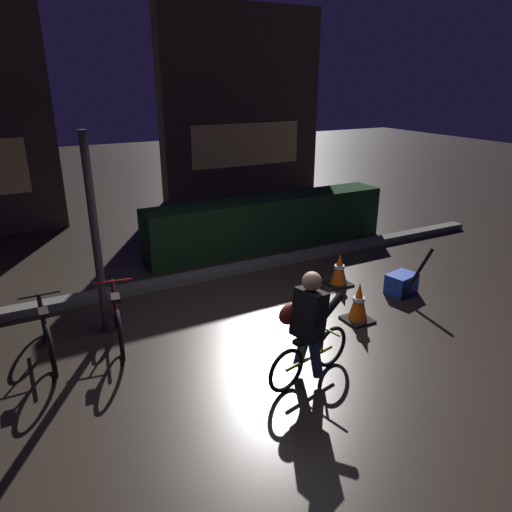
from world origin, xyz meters
TOP-DOWN VIEW (x-y plane):
  - ground_plane at (0.00, 0.00)m, footprint 40.00×40.00m
  - sidewalk_curb at (0.00, 2.20)m, footprint 12.00×0.24m
  - hedge_row at (1.80, 3.10)m, footprint 4.80×0.70m
  - storefront_right at (3.29, 7.20)m, footprint 4.43×0.54m
  - street_post at (-1.66, 1.20)m, footprint 0.10×0.10m
  - parked_bike_left_mid at (-2.37, 0.90)m, footprint 0.46×1.50m
  - parked_bike_center_left at (-1.57, 0.88)m, footprint 0.46×1.52m
  - traffic_cone_near at (1.37, -0.10)m, footprint 0.36×0.36m
  - traffic_cone_far at (1.87, 0.98)m, footprint 0.36×0.36m
  - blue_crate at (2.52, 0.30)m, footprint 0.50×0.40m
  - cyclist at (0.04, -0.85)m, footprint 1.17×0.50m
  - closed_umbrella at (2.55, 0.05)m, footprint 0.44×0.17m

SIDE VIEW (x-z plane):
  - ground_plane at x=0.00m, z-range 0.00..0.00m
  - sidewalk_curb at x=0.00m, z-range 0.00..0.12m
  - blue_crate at x=2.52m, z-range 0.00..0.30m
  - traffic_cone_far at x=1.87m, z-range -0.01..0.51m
  - traffic_cone_near at x=1.37m, z-range -0.01..0.54m
  - parked_bike_left_mid at x=-2.37m, z-range -0.03..0.66m
  - parked_bike_center_left at x=-1.57m, z-range -0.03..0.68m
  - closed_umbrella at x=2.55m, z-range 0.00..0.77m
  - hedge_row at x=1.80m, z-range 0.00..0.96m
  - cyclist at x=0.04m, z-range 0.01..1.25m
  - street_post at x=-1.66m, z-range 0.00..2.52m
  - storefront_right at x=3.29m, z-range -0.01..4.78m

